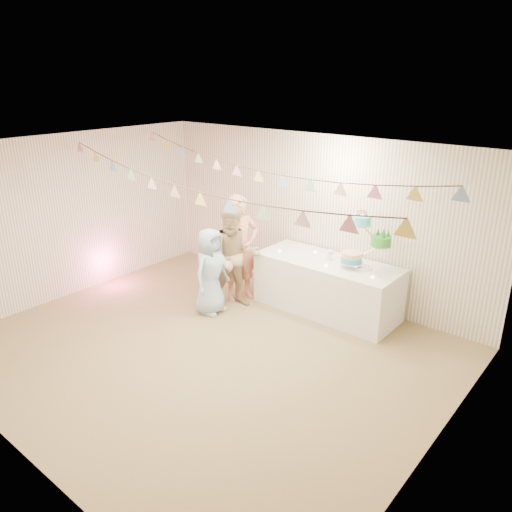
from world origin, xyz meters
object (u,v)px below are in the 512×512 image
Objects in this scene: table at (327,286)px; person_adult_a at (240,248)px; cake_stand at (365,246)px; person_child at (211,271)px; person_adult_b at (235,257)px.

person_adult_a reaches higher than table.
person_child is at bearing -147.17° from cake_stand.
person_adult_b is at bearing -146.97° from table.
table is 1.78m from person_child.
person_adult_b reaches higher than cake_stand.
table is 1.63× the size of person_child.
person_adult_b is 0.44m from person_child.
person_child is (-1.33, -1.16, 0.26)m from table.
person_adult_a is at bearing 67.26° from person_adult_b.
person_adult_a reaches higher than person_child.
person_child is at bearing -138.81° from table.
person_adult_a is 1.29× the size of person_child.
person_child is (-0.14, -0.39, -0.15)m from person_adult_b.
cake_stand is 0.50× the size of person_adult_b.
table is at bearing -14.63° from person_adult_b.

